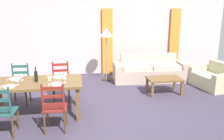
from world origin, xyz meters
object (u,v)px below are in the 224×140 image
(dining_table, at_px, (36,86))
(coffee_table, at_px, (164,80))
(wine_glass_far_left, at_px, (21,75))
(wine_glass_far_right, at_px, (65,74))
(wine_bottle, at_px, (36,76))
(dining_chair_near_right, at_px, (55,107))
(dining_chair_near_left, at_px, (2,111))
(dining_chair_far_left, at_px, (20,84))
(armchair_upholstered, at_px, (214,79))
(dining_chair_far_right, at_px, (61,82))
(wine_glass_near_left, at_px, (17,79))
(wine_glass_near_right, at_px, (64,77))
(standing_lamp, at_px, (106,36))
(coffee_cup_primary, at_px, (49,78))
(couch, at_px, (150,71))

(dining_table, distance_m, coffee_table, 3.28)
(wine_glass_far_left, distance_m, wine_glass_far_right, 0.90)
(dining_table, height_order, wine_bottle, wine_bottle)
(coffee_table, bearing_deg, dining_chair_near_right, -149.45)
(dining_chair_near_left, distance_m, wine_glass_far_right, 1.46)
(dining_chair_far_left, xyz_separation_m, armchair_upholstered, (5.23, 0.37, -0.23))
(dining_chair_far_right, xyz_separation_m, wine_glass_near_left, (-0.78, -0.94, 0.38))
(dining_table, distance_m, wine_glass_near_left, 0.40)
(dining_chair_far_right, height_order, wine_glass_near_right, dining_chair_far_right)
(armchair_upholstered, distance_m, standing_lamp, 3.38)
(dining_table, bearing_deg, wine_glass_near_left, -154.77)
(dining_table, xyz_separation_m, wine_glass_far_right, (0.61, 0.13, 0.20))
(wine_bottle, relative_size, standing_lamp, 0.19)
(dining_chair_far_right, distance_m, wine_glass_far_left, 1.06)
(dining_chair_near_left, relative_size, wine_glass_far_left, 5.96)
(wine_glass_far_right, height_order, standing_lamp, standing_lamp)
(dining_chair_far_left, relative_size, wine_glass_far_right, 5.96)
(dining_chair_near_right, bearing_deg, wine_glass_far_right, 78.55)
(wine_glass_far_left, height_order, armchair_upholstered, wine_glass_far_left)
(dining_chair_near_right, xyz_separation_m, coffee_table, (2.72, 1.61, -0.12))
(dining_chair_near_left, relative_size, wine_glass_far_right, 5.96)
(wine_glass_far_left, xyz_separation_m, armchair_upholstered, (5.04, 0.97, -0.61))
(dining_chair_far_right, bearing_deg, wine_glass_near_left, -129.85)
(coffee_cup_primary, bearing_deg, wine_bottle, -172.39)
(dining_chair_far_left, bearing_deg, coffee_table, 1.74)
(dining_chair_near_left, xyz_separation_m, dining_chair_far_left, (-0.03, 1.54, 0.00))
(dining_chair_near_left, height_order, wine_glass_far_right, dining_chair_near_left)
(dining_chair_near_left, height_order, coffee_cup_primary, dining_chair_near_left)
(wine_glass_near_left, xyz_separation_m, coffee_table, (3.47, 1.01, -0.51))
(wine_glass_far_left, distance_m, coffee_cup_primary, 0.58)
(dining_chair_near_right, xyz_separation_m, wine_glass_far_right, (0.18, 0.88, 0.38))
(coffee_cup_primary, relative_size, couch, 0.04)
(armchair_upholstered, height_order, standing_lamp, standing_lamp)
(dining_chair_near_right, relative_size, wine_glass_near_right, 5.96)
(wine_glass_near_left, distance_m, wine_glass_far_left, 0.31)
(wine_glass_near_right, height_order, armchair_upholstered, wine_glass_near_right)
(armchair_upholstered, relative_size, standing_lamp, 0.78)
(dining_table, distance_m, wine_glass_far_left, 0.39)
(wine_glass_near_right, bearing_deg, coffee_cup_primary, 149.74)
(wine_glass_far_left, bearing_deg, armchair_upholstered, 10.87)
(dining_table, bearing_deg, dining_chair_far_right, 59.46)
(dining_chair_far_right, relative_size, armchair_upholstered, 0.75)
(dining_chair_near_left, height_order, coffee_table, dining_chair_near_left)
(couch, bearing_deg, dining_chair_near_right, -133.81)
(wine_glass_far_right, bearing_deg, armchair_upholstered, 13.45)
(armchair_upholstered, bearing_deg, dining_chair_far_left, -175.93)
(dining_chair_near_left, bearing_deg, dining_chair_near_right, 2.45)
(dining_chair_far_left, height_order, wine_glass_far_left, dining_chair_far_left)
(wine_glass_far_right, height_order, couch, wine_glass_far_right)
(wine_glass_far_right, bearing_deg, dining_chair_near_right, -101.45)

